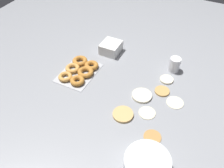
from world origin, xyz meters
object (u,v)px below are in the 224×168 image
Objects in this scene: batter_bowl at (147,164)px; pancake_4 at (152,137)px; pancake_3 at (162,91)px; pancake_1 at (167,80)px; container_stack at (111,48)px; donut_tray at (80,70)px; paper_cup at (175,65)px; pancake_0 at (142,96)px; pancake_6 at (123,114)px; pancake_2 at (147,113)px; pancake_5 at (175,102)px.

pancake_4 is at bearing -170.28° from batter_bowl.
pancake_1 is at bearing -177.37° from pancake_3.
pancake_3 is 0.50m from container_stack.
paper_cup is (-0.29, 0.54, 0.03)m from donut_tray.
donut_tray is (-0.02, -0.44, 0.01)m from pancake_0.
pancake_6 is at bearing -27.39° from pancake_3.
batter_bowl is at bearing 36.71° from container_stack.
pancake_0 is 0.33m from paper_cup.
paper_cup reaches higher than donut_tray.
pancake_3 is 0.30m from pancake_6.
pancake_5 is at bearing 140.23° from pancake_2.
pancake_2 is at bearing -39.77° from pancake_5.
container_stack reaches higher than pancake_6.
pancake_0 is 1.19× the size of pancake_5.
pancake_1 reaches higher than pancake_5.
pancake_1 is at bearing 160.52° from pancake_6.
pancake_3 is (-0.09, 0.09, -0.00)m from pancake_0.
pancake_5 is at bearing 171.75° from pancake_4.
pancake_4 is 0.93× the size of paper_cup.
pancake_0 is 0.41× the size of donut_tray.
pancake_6 is at bearing -136.30° from batter_bowl.
container_stack reaches higher than pancake_1.
pancake_4 and pancake_5 have the same top height.
pancake_1 is 0.93× the size of pancake_4.
pancake_4 is 0.55m from paper_cup.
pancake_4 is at bearing 31.99° from pancake_0.
batter_bowl reaches higher than pancake_1.
pancake_0 reaches higher than pancake_3.
pancake_1 is 0.30m from pancake_2.
container_stack is (-0.27, -0.54, 0.03)m from pancake_5.
pancake_6 is at bearing -16.54° from paper_cup.
pancake_1 is 0.95× the size of pancake_3.
pancake_1 reaches higher than pancake_4.
paper_cup reaches higher than batter_bowl.
pancake_1 is 0.90× the size of pancake_2.
pancake_5 is at bearing 101.07° from pancake_0.
container_stack is at bearing -147.14° from pancake_6.
donut_tray is at bearing -71.63° from pancake_1.
pancake_2 is at bearing 34.40° from pancake_0.
paper_cup is (-0.27, -0.09, 0.04)m from pancake_5.
paper_cup is at bearing 163.46° from pancake_6.
donut_tray is at bearing -113.84° from pancake_4.
batter_bowl is at bearing 9.72° from pancake_4.
donut_tray is 0.75m from batter_bowl.
pancake_5 is at bearing 132.64° from pancake_6.
paper_cup is (-0.41, 0.03, 0.04)m from pancake_2.
donut_tray is 0.61m from paper_cup.
batter_bowl is at bearing -1.46° from pancake_5.
pancake_2 is (0.10, 0.07, -0.00)m from pancake_0.
pancake_3 is 0.31× the size of donut_tray.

